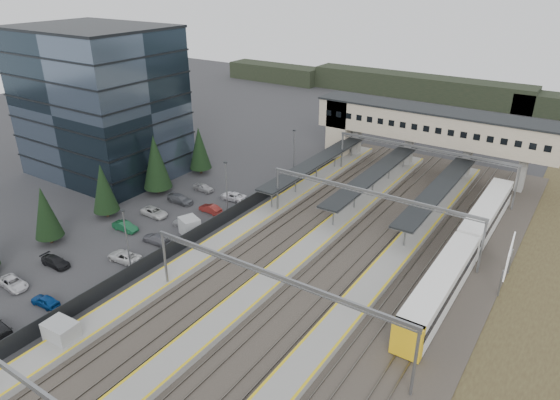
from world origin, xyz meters
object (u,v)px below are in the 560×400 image
Objects in this scene: relay_cabin_near at (62,334)px; train at (465,248)px; footbridge at (415,126)px; billboard at (509,257)px; office_building at (100,102)px; relay_cabin_far at (190,226)px.

relay_cabin_near is 44.98m from train.
train is (16.30, -26.57, -5.87)m from footbridge.
office_building is at bearing -178.87° from billboard.
office_building is at bearing 135.28° from relay_cabin_near.
relay_cabin_far is at bearing -18.86° from office_building.
office_building is 0.60× the size of footbridge.
relay_cabin_near is 23.16m from relay_cabin_far.
relay_cabin_far is at bearing -158.41° from train.
footbridge is (11.33, 62.06, 6.68)m from relay_cabin_near.
train is at bearing 3.27° from office_building.
footbridge reaches higher than relay_cabin_near.
footbridge reaches higher than billboard.
train is (32.45, 12.84, 0.87)m from relay_cabin_far.
footbridge is at bearing 79.66° from relay_cabin_near.
footbridge is at bearing 67.72° from relay_cabin_far.
train is at bearing 21.59° from relay_cabin_far.
billboard is (21.33, -28.72, -4.33)m from footbridge.
relay_cabin_far is 34.91m from train.
train is at bearing 52.10° from relay_cabin_near.
office_building is 65.61m from billboard.
relay_cabin_near is at bearing -100.34° from footbridge.
relay_cabin_far is (-4.82, 22.65, -0.05)m from relay_cabin_near.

